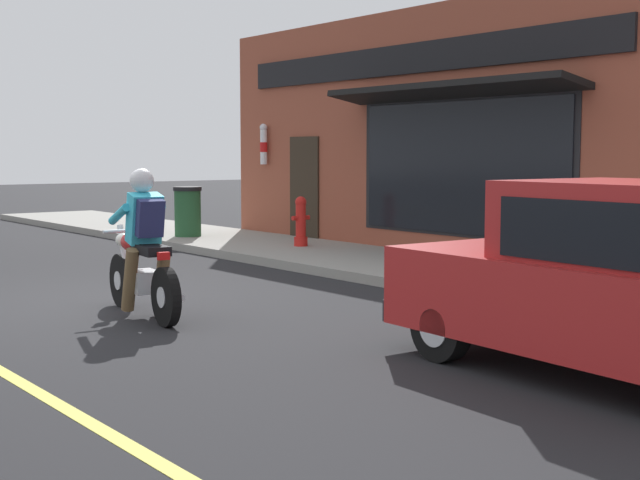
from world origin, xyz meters
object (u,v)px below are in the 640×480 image
car_hatchback (620,284)px  trash_bin (188,211)px  fire_hydrant (301,222)px  motorcycle_with_rider (143,255)px

car_hatchback → trash_bin: bearing=77.2°
trash_bin → car_hatchback: bearing=-102.8°
car_hatchback → fire_hydrant: 9.20m
fire_hydrant → trash_bin: (-0.66, 2.86, 0.06)m
motorcycle_with_rider → trash_bin: bearing=57.1°
car_hatchback → trash_bin: car_hatchback is taller
fire_hydrant → trash_bin: bearing=103.0°
fire_hydrant → car_hatchback: bearing=-110.8°
motorcycle_with_rider → fire_hydrant: (4.98, 3.81, -0.11)m
motorcycle_with_rider → fire_hydrant: motorcycle_with_rider is taller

